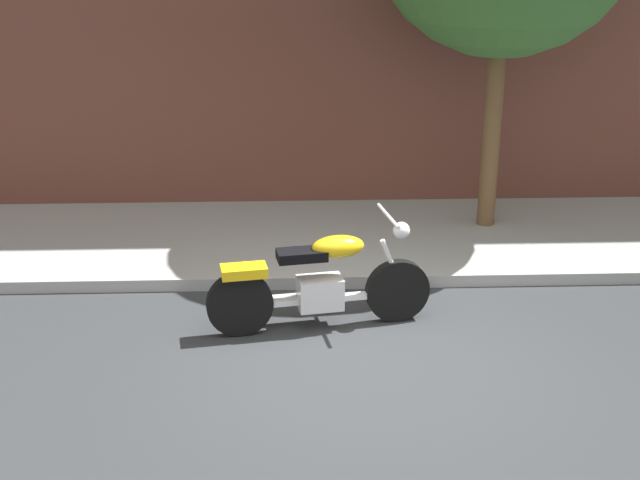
% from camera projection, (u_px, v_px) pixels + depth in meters
% --- Properties ---
extents(ground_plane, '(60.00, 60.00, 0.00)m').
position_uv_depth(ground_plane, '(362.00, 356.00, 8.12)').
color(ground_plane, '#303335').
extents(sidewalk, '(21.22, 2.74, 0.14)m').
position_uv_depth(sidewalk, '(342.00, 239.00, 10.82)').
color(sidewalk, '#A1A1A1').
rests_on(sidewalk, ground).
extents(motorcycle, '(2.24, 0.74, 1.15)m').
position_uv_depth(motorcycle, '(320.00, 283.00, 8.52)').
color(motorcycle, black).
rests_on(motorcycle, ground).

